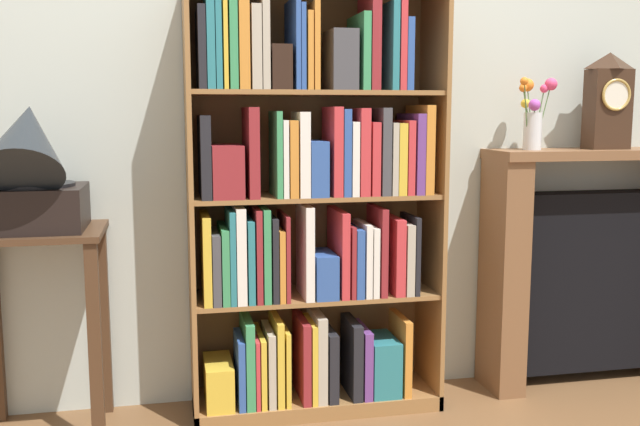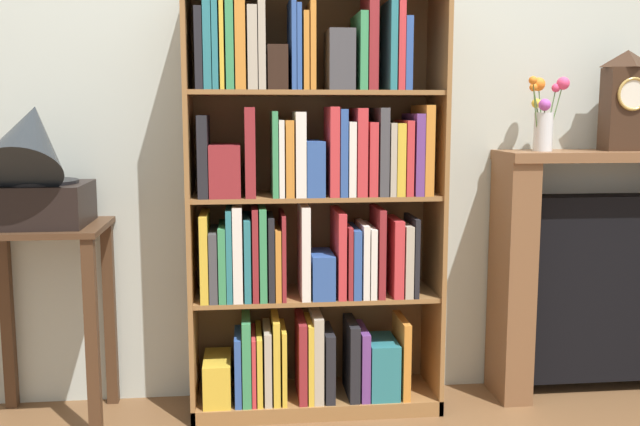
{
  "view_description": "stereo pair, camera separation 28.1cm",
  "coord_description": "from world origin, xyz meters",
  "px_view_note": "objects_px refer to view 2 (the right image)",
  "views": [
    {
      "loc": [
        -0.56,
        -2.65,
        1.2
      ],
      "look_at": [
        0.02,
        0.08,
        0.8
      ],
      "focal_mm": 40.18,
      "sensor_mm": 36.0,
      "label": 1
    },
    {
      "loc": [
        -0.28,
        -2.69,
        1.2
      ],
      "look_at": [
        0.02,
        0.08,
        0.8
      ],
      "focal_mm": 40.18,
      "sensor_mm": 36.0,
      "label": 2
    }
  ],
  "objects_px": {
    "fireplace_mantel": "(604,274)",
    "mantel_clock": "(626,100)",
    "side_table_left": "(45,286)",
    "flower_vase": "(544,115)",
    "gramophone": "(34,169)",
    "bookshelf": "(309,216)"
  },
  "relations": [
    {
      "from": "side_table_left",
      "to": "gramophone",
      "type": "distance_m",
      "value": 0.45
    },
    {
      "from": "side_table_left",
      "to": "fireplace_mantel",
      "type": "relative_size",
      "value": 0.75
    },
    {
      "from": "gramophone",
      "to": "mantel_clock",
      "type": "xyz_separation_m",
      "value": [
        2.3,
        0.12,
        0.25
      ]
    },
    {
      "from": "bookshelf",
      "to": "side_table_left",
      "type": "distance_m",
      "value": 1.04
    },
    {
      "from": "side_table_left",
      "to": "fireplace_mantel",
      "type": "bearing_deg",
      "value": 2.29
    },
    {
      "from": "bookshelf",
      "to": "gramophone",
      "type": "bearing_deg",
      "value": -174.88
    },
    {
      "from": "side_table_left",
      "to": "gramophone",
      "type": "height_order",
      "value": "gramophone"
    },
    {
      "from": "fireplace_mantel",
      "to": "flower_vase",
      "type": "relative_size",
      "value": 3.48
    },
    {
      "from": "side_table_left",
      "to": "mantel_clock",
      "type": "xyz_separation_m",
      "value": [
        2.3,
        0.07,
        0.7
      ]
    },
    {
      "from": "fireplace_mantel",
      "to": "mantel_clock",
      "type": "height_order",
      "value": "mantel_clock"
    },
    {
      "from": "mantel_clock",
      "to": "flower_vase",
      "type": "xyz_separation_m",
      "value": [
        -0.34,
        0.0,
        -0.06
      ]
    },
    {
      "from": "side_table_left",
      "to": "fireplace_mantel",
      "type": "xyz_separation_m",
      "value": [
        2.26,
        0.09,
        -0.03
      ]
    },
    {
      "from": "gramophone",
      "to": "fireplace_mantel",
      "type": "height_order",
      "value": "gramophone"
    },
    {
      "from": "bookshelf",
      "to": "mantel_clock",
      "type": "relative_size",
      "value": 4.12
    },
    {
      "from": "bookshelf",
      "to": "flower_vase",
      "type": "bearing_deg",
      "value": 2.01
    },
    {
      "from": "side_table_left",
      "to": "fireplace_mantel",
      "type": "height_order",
      "value": "fireplace_mantel"
    },
    {
      "from": "side_table_left",
      "to": "mantel_clock",
      "type": "distance_m",
      "value": 2.41
    },
    {
      "from": "bookshelf",
      "to": "mantel_clock",
      "type": "height_order",
      "value": "bookshelf"
    },
    {
      "from": "gramophone",
      "to": "fireplace_mantel",
      "type": "bearing_deg",
      "value": 3.62
    },
    {
      "from": "gramophone",
      "to": "side_table_left",
      "type": "bearing_deg",
      "value": 90.0
    },
    {
      "from": "mantel_clock",
      "to": "flower_vase",
      "type": "bearing_deg",
      "value": 179.32
    },
    {
      "from": "gramophone",
      "to": "flower_vase",
      "type": "bearing_deg",
      "value": 3.61
    }
  ]
}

